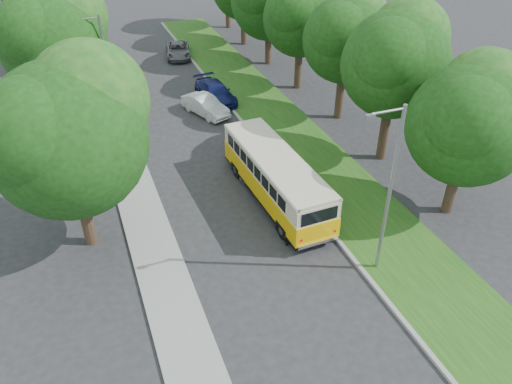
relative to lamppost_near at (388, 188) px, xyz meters
name	(u,v)px	position (x,y,z in m)	size (l,w,h in m)	color
ground	(267,257)	(-4.21, 2.50, -4.37)	(120.00, 120.00, 0.00)	#29292B
curb	(293,185)	(-0.61, 7.50, -4.29)	(0.20, 70.00, 0.15)	gray
grass_verge	(330,177)	(1.74, 7.50, -4.30)	(4.50, 70.00, 0.13)	#1A5015
sidewalk	(144,217)	(-9.01, 7.50, -4.31)	(2.20, 70.00, 0.12)	gray
treeline	(213,20)	(-1.06, 20.49, 1.56)	(24.27, 41.91, 9.46)	#332319
lamppost_near	(388,188)	(0.00, 0.00, 0.00)	(1.71, 0.16, 8.00)	gray
lamppost_far	(106,69)	(-8.91, 18.50, -0.25)	(1.71, 0.16, 7.50)	gray
warning_sign	(124,130)	(-8.71, 14.48, -2.66)	(0.56, 0.10, 2.50)	gray
vintage_bus	(276,179)	(-2.08, 6.57, -2.99)	(2.40, 9.30, 2.76)	#FFBF08
car_silver	(247,156)	(-2.29, 10.39, -3.63)	(1.74, 4.32, 1.47)	#B4B4B9
car_white	(205,106)	(-2.56, 18.32, -3.70)	(1.43, 4.09, 1.35)	silver
car_blue	(215,92)	(-1.21, 20.30, -3.66)	(1.98, 4.87, 1.41)	navy
car_grey	(178,50)	(-1.47, 31.04, -3.74)	(2.10, 4.54, 1.26)	#5A5D62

